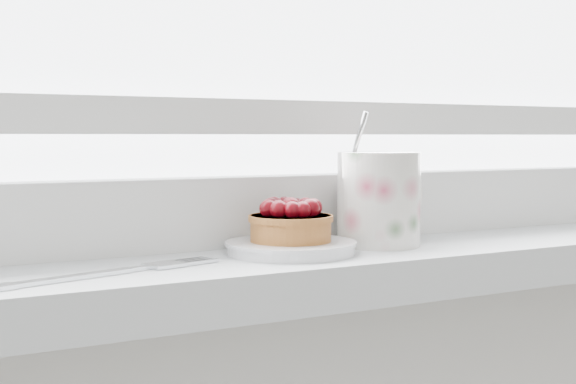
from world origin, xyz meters
TOP-DOWN VIEW (x-y plane):
  - saucer at (-0.01, 1.89)m, footprint 0.12×0.12m
  - raspberry_tart at (-0.01, 1.89)m, footprint 0.08×0.08m
  - floral_mug at (0.10, 1.89)m, footprint 0.13×0.11m
  - fork at (-0.19, 1.86)m, footprint 0.20×0.07m

SIDE VIEW (x-z plane):
  - fork at x=-0.19m, z-range 0.94..0.94m
  - saucer at x=-0.01m, z-range 0.94..0.95m
  - raspberry_tart at x=-0.01m, z-range 0.95..0.99m
  - floral_mug at x=0.10m, z-range 0.92..1.06m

